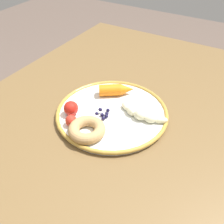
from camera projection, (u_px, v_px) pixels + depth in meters
dining_table at (127, 131)px, 0.84m from camera, size 1.21×0.97×0.70m
plate at (112, 113)px, 0.78m from camera, size 0.34×0.34×0.02m
banana at (141, 114)px, 0.75m from camera, size 0.06×0.16×0.03m
carrot_orange at (117, 90)px, 0.84m from camera, size 0.10×0.12×0.04m
donut at (87, 130)px, 0.70m from camera, size 0.14×0.14×0.03m
blueberry_pile at (103, 114)px, 0.76m from camera, size 0.05×0.04×0.02m
tomato_near at (71, 108)px, 0.76m from camera, size 0.04×0.04×0.04m
tomato_mid at (71, 121)px, 0.72m from camera, size 0.03×0.03×0.03m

